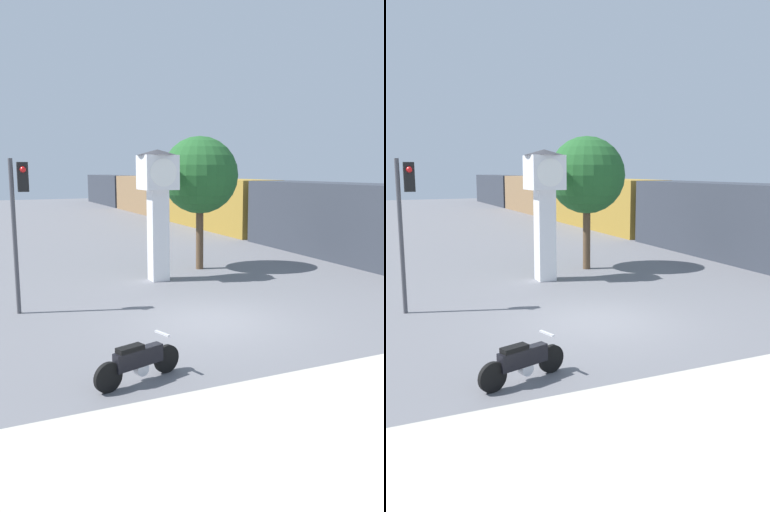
# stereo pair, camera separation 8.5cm
# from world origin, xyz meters

# --- Properties ---
(ground_plane) EXTENTS (120.00, 120.00, 0.00)m
(ground_plane) POSITION_xyz_m (0.00, 0.00, 0.00)
(ground_plane) COLOR slate
(motorcycle) EXTENTS (1.86, 0.72, 0.85)m
(motorcycle) POSITION_xyz_m (-2.96, -2.88, 0.41)
(motorcycle) COLOR black
(motorcycle) RESTS_ON ground_plane
(clock_tower) EXTENTS (1.45, 1.45, 4.71)m
(clock_tower) POSITION_xyz_m (0.52, 5.37, 3.14)
(clock_tower) COLOR white
(clock_tower) RESTS_ON ground_plane
(freight_train) EXTENTS (2.80, 53.36, 3.40)m
(freight_train) POSITION_xyz_m (10.04, 26.55, 1.70)
(freight_train) COLOR #333842
(freight_train) RESTS_ON ground_plane
(traffic_light) EXTENTS (0.50, 0.35, 4.30)m
(traffic_light) POSITION_xyz_m (-4.44, 2.91, 2.96)
(traffic_light) COLOR #47474C
(traffic_light) RESTS_ON ground_plane
(street_tree) EXTENTS (3.05, 3.05, 5.31)m
(street_tree) POSITION_xyz_m (2.80, 6.68, 3.77)
(street_tree) COLOR brown
(street_tree) RESTS_ON ground_plane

